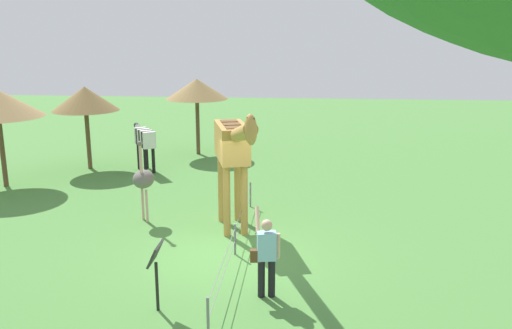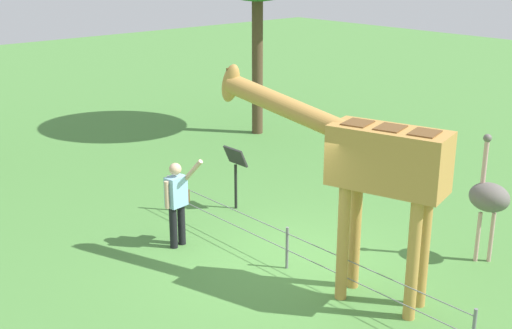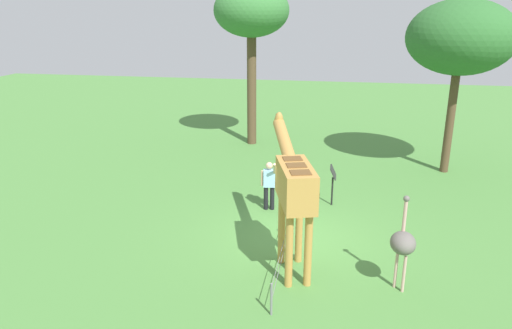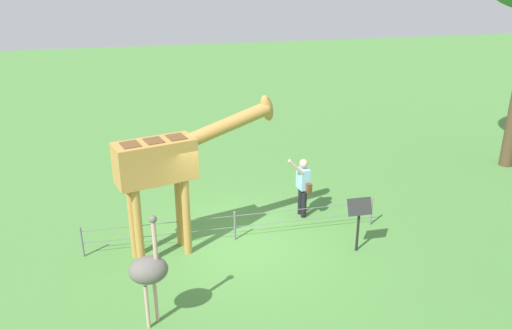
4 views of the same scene
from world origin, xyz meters
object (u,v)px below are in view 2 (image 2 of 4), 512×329
object	(u,v)px
visitor	(177,199)
info_sign	(236,165)
giraffe	(367,162)
ostrich	(489,197)

from	to	relation	value
visitor	info_sign	size ratio (longest dim) A/B	1.29
giraffe	ostrich	xyz separation A→B (m)	(-0.60, -2.53, -1.02)
ostrich	info_sign	xyz separation A→B (m)	(4.70, 1.63, -0.23)
visitor	giraffe	bearing A→B (deg)	-162.63
giraffe	ostrich	distance (m)	2.79
giraffe	info_sign	bearing A→B (deg)	-12.24
visitor	ostrich	world-z (taller)	ostrich
giraffe	info_sign	distance (m)	4.38
ostrich	info_sign	bearing A→B (deg)	19.17
visitor	ostrich	xyz separation A→B (m)	(-3.98, -3.59, 0.27)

